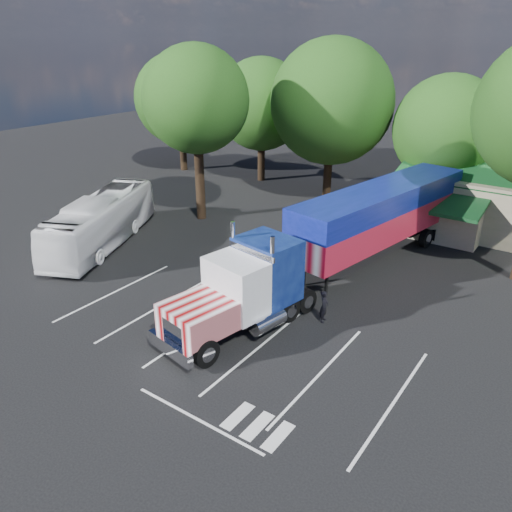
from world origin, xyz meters
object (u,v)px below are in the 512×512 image
Objects in this scene: bicycle at (343,250)px; tour_bus at (101,221)px; woman at (324,306)px; semi_truck at (351,229)px; silver_sedan at (505,234)px.

bicycle is 0.16× the size of tour_bus.
tour_bus is at bearing 73.57° from woman.
semi_truck is 12.57m from silver_sedan.
silver_sedan is at bearing 10.96° from tour_bus.
woman is (1.40, -5.69, -1.95)m from semi_truck.
semi_truck is at bearing -1.62° from woman.
silver_sedan is (5.26, 16.15, -0.19)m from woman.
semi_truck is at bearing -69.39° from bicycle.
silver_sedan is at bearing 34.22° from bicycle.
bicycle is 16.08m from tour_bus.
bicycle is (-1.30, 1.99, -2.28)m from semi_truck.
woman is 0.86× the size of bicycle.
woman is at bearing -65.57° from semi_truck.
semi_truck is 12.25× the size of bicycle.
woman is at bearing -25.58° from tour_bus.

